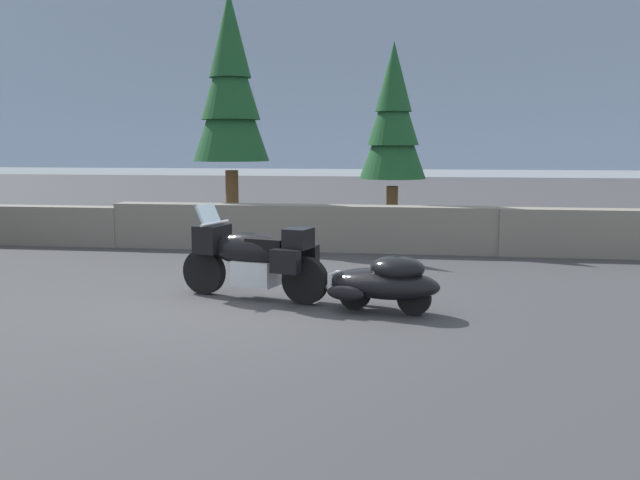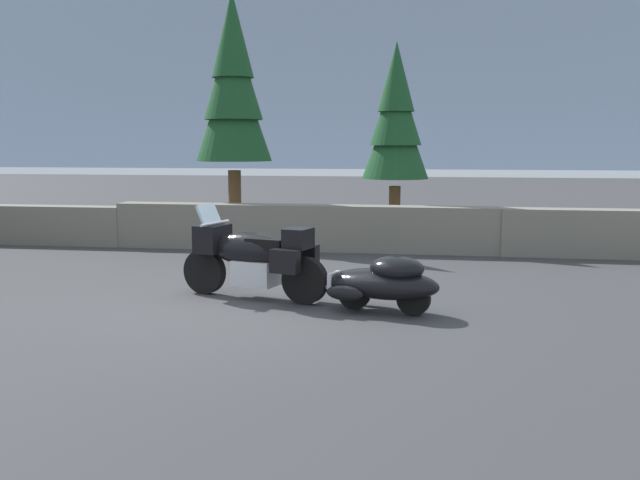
{
  "view_description": "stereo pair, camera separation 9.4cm",
  "coord_description": "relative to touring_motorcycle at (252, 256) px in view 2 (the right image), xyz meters",
  "views": [
    {
      "loc": [
        2.55,
        -9.18,
        2.18
      ],
      "look_at": [
        1.09,
        0.57,
        0.85
      ],
      "focal_mm": 39.52,
      "sensor_mm": 36.0,
      "label": 1
    },
    {
      "loc": [
        2.64,
        -9.16,
        2.18
      ],
      "look_at": [
        1.09,
        0.57,
        0.85
      ],
      "focal_mm": 39.52,
      "sensor_mm": 36.0,
      "label": 2
    }
  ],
  "objects": [
    {
      "name": "ground_plane",
      "position": [
        -0.13,
        -0.45,
        -0.62
      ],
      "size": [
        80.0,
        80.0,
        0.0
      ],
      "primitive_type": "plane",
      "color": "#38383A"
    },
    {
      "name": "stone_guard_wall",
      "position": [
        0.39,
        4.72,
        -0.16
      ],
      "size": [
        24.0,
        0.59,
        0.95
      ],
      "color": "slate",
      "rests_on": "ground"
    },
    {
      "name": "distant_ridgeline",
      "position": [
        -0.13,
        94.73,
        7.38
      ],
      "size": [
        240.0,
        80.0,
        16.0
      ],
      "primitive_type": "cube",
      "color": "#8C9EB7",
      "rests_on": "ground"
    },
    {
      "name": "touring_motorcycle",
      "position": [
        0.0,
        0.0,
        0.0
      ],
      "size": [
        2.26,
        1.12,
        1.33
      ],
      "color": "black",
      "rests_on": "ground"
    },
    {
      "name": "car_shaped_trailer",
      "position": [
        1.91,
        -0.55,
        -0.21
      ],
      "size": [
        2.22,
        1.09,
        0.76
      ],
      "color": "black",
      "rests_on": "ground"
    },
    {
      "name": "pine_tree_tall",
      "position": [
        -1.95,
        5.96,
        2.88
      ],
      "size": [
        1.71,
        1.71,
        5.59
      ],
      "color": "brown",
      "rests_on": "ground"
    },
    {
      "name": "pine_tree_secondary",
      "position": [
        1.69,
        6.12,
        2.14
      ],
      "size": [
        1.47,
        1.47,
        4.42
      ],
      "color": "brown",
      "rests_on": "ground"
    }
  ]
}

